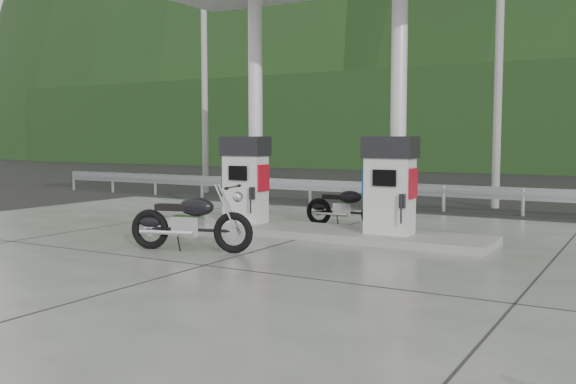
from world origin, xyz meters
The scene contains 14 objects.
ground centered at (0.00, 0.00, 0.00)m, with size 160.00×160.00×0.00m, color black.
forecourt_apron centered at (0.00, 0.00, 0.01)m, with size 18.00×14.00×0.02m, color slate.
pump_island centered at (0.00, 2.50, 0.10)m, with size 7.00×1.40×0.15m, color gray.
gas_pump_left centered at (-1.60, 2.50, 1.07)m, with size 0.95×0.55×1.80m, color silver, non-canonical shape.
gas_pump_right centered at (1.60, 2.50, 1.07)m, with size 0.95×0.55×1.80m, color silver, non-canonical shape.
canopy_column_left centered at (-1.60, 2.90, 2.67)m, with size 0.30×0.30×5.00m, color silver.
canopy_column_right centered at (1.60, 2.90, 2.67)m, with size 0.30×0.30×5.00m, color silver.
guardrail centered at (0.00, 8.00, 0.71)m, with size 26.00×0.16×1.42m, color #A1A4A9, non-canonical shape.
road centered at (0.00, 11.50, 0.00)m, with size 60.00×7.00×0.01m, color black.
utility_pole_a centered at (-8.00, 9.50, 4.00)m, with size 0.22×0.22×8.00m, color gray.
utility_pole_b centered at (2.00, 9.50, 4.00)m, with size 0.22×0.22×8.00m, color gray.
tree_band centered at (0.00, 30.00, 3.00)m, with size 80.00×6.00×6.00m, color black.
motorcycle_left centered at (-0.98, -0.09, 0.51)m, with size 2.08×0.66×0.99m, color black, non-canonical shape.
motorcycle_right centered at (0.05, 3.93, 0.44)m, with size 1.79×0.57×0.85m, color black, non-canonical shape.
Camera 1 is at (5.88, -8.63, 1.94)m, focal length 40.00 mm.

